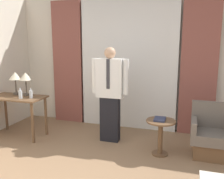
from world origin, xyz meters
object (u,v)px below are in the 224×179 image
(person, at_px, (110,92))
(book, at_px, (160,119))
(bottle_by_lamp, at_px, (31,94))
(side_table, at_px, (161,131))
(table_lamp_left, at_px, (15,77))
(armchair, at_px, (212,137))
(bottle_near_edge, at_px, (20,94))
(desk, at_px, (17,103))
(table_lamp_right, at_px, (26,78))

(person, distance_m, book, 1.00)
(bottle_by_lamp, relative_size, side_table, 0.32)
(table_lamp_left, xyz_separation_m, bottle_by_lamp, (0.45, -0.17, -0.26))
(person, bearing_deg, armchair, -3.60)
(bottle_by_lamp, xyz_separation_m, armchair, (3.06, 0.23, -0.52))
(person, xyz_separation_m, side_table, (0.92, -0.30, -0.52))
(person, distance_m, armchair, 1.79)
(bottle_near_edge, height_order, armchair, bottle_near_edge)
(table_lamp_left, height_order, bottle_near_edge, table_lamp_left)
(person, bearing_deg, bottle_near_edge, -164.93)
(desk, height_order, side_table, desk)
(armchair, bearing_deg, person, 176.40)
(bottle_by_lamp, bearing_deg, person, 13.89)
(person, relative_size, book, 7.15)
(bottle_by_lamp, bearing_deg, armchair, 4.35)
(desk, distance_m, bottle_near_edge, 0.29)
(bottle_near_edge, bearing_deg, book, 2.76)
(table_lamp_right, xyz_separation_m, side_table, (2.51, -0.14, -0.71))
(book, bearing_deg, bottle_near_edge, -177.24)
(book, bearing_deg, armchair, 13.55)
(table_lamp_left, height_order, side_table, table_lamp_left)
(person, distance_m, side_table, 1.10)
(side_table, bearing_deg, bottle_near_edge, -177.45)
(table_lamp_left, bearing_deg, bottle_near_edge, -41.07)
(table_lamp_left, relative_size, bottle_near_edge, 2.37)
(bottle_near_edge, xyz_separation_m, armchair, (3.23, 0.31, -0.52))
(table_lamp_left, distance_m, bottle_by_lamp, 0.55)
(desk, xyz_separation_m, table_lamp_left, (-0.12, 0.14, 0.47))
(table_lamp_right, xyz_separation_m, bottle_near_edge, (0.05, -0.25, -0.26))
(table_lamp_left, distance_m, person, 1.84)
(desk, xyz_separation_m, bottle_by_lamp, (0.33, -0.04, 0.20))
(desk, xyz_separation_m, table_lamp_right, (0.12, 0.14, 0.47))
(table_lamp_left, relative_size, person, 0.26)
(book, bearing_deg, desk, -179.86)
(table_lamp_right, relative_size, book, 1.86)
(bottle_by_lamp, bearing_deg, table_lamp_right, 141.47)
(desk, relative_size, person, 0.62)
(bottle_by_lamp, bearing_deg, desk, 173.64)
(person, bearing_deg, side_table, -18.19)
(desk, relative_size, bottle_by_lamp, 5.78)
(armchair, bearing_deg, bottle_near_edge, -174.56)
(person, bearing_deg, bottle_by_lamp, -166.11)
(book, bearing_deg, table_lamp_left, 177.26)
(bottle_near_edge, distance_m, person, 1.59)
(person, bearing_deg, table_lamp_right, -174.07)
(bottle_by_lamp, distance_m, side_table, 2.34)
(table_lamp_left, xyz_separation_m, armchair, (3.51, 0.06, -0.78))
(desk, distance_m, armchair, 3.42)
(desk, height_order, person, person)
(bottle_near_edge, height_order, person, person)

